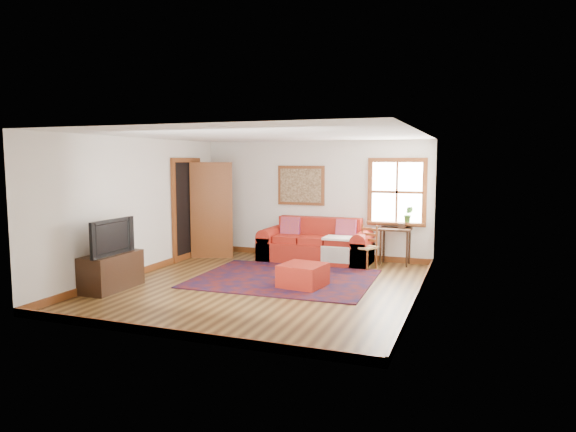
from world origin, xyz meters
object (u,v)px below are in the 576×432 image
at_px(red_leather_sofa, 316,247).
at_px(ladder_back_chair, 366,245).
at_px(red_ottoman, 303,276).
at_px(media_cabinet, 112,271).
at_px(side_table, 395,234).

height_order(red_leather_sofa, ladder_back_chair, red_leather_sofa).
bearing_deg(red_ottoman, media_cabinet, -148.62).
distance_m(red_ottoman, side_table, 2.68).
xyz_separation_m(side_table, media_cabinet, (-4.01, -3.61, -0.32)).
distance_m(red_leather_sofa, red_ottoman, 2.21).
relative_size(red_ottoman, ladder_back_chair, 0.80).
relative_size(ladder_back_chair, media_cabinet, 0.78).
bearing_deg(media_cabinet, side_table, 42.00).
bearing_deg(red_ottoman, side_table, 72.71).
bearing_deg(red_ottoman, red_leather_sofa, 109.85).
bearing_deg(red_ottoman, ladder_back_chair, 78.24).
distance_m(red_leather_sofa, side_table, 1.63).
bearing_deg(ladder_back_chair, side_table, 49.28).
bearing_deg(media_cabinet, red_ottoman, 23.08).
bearing_deg(side_table, ladder_back_chair, -130.72).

